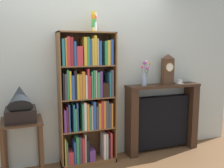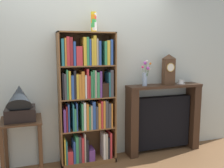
{
  "view_description": "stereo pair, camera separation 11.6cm",
  "coord_description": "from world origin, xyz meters",
  "px_view_note": "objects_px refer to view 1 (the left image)",
  "views": [
    {
      "loc": [
        -0.82,
        -3.1,
        1.64
      ],
      "look_at": [
        0.36,
        0.13,
        1.12
      ],
      "focal_mm": 39.13,
      "sensor_mm": 36.0,
      "label": 1
    },
    {
      "loc": [
        -0.71,
        -3.14,
        1.64
      ],
      "look_at": [
        0.36,
        0.13,
        1.12
      ],
      "focal_mm": 39.13,
      "sensor_mm": 36.0,
      "label": 2
    }
  ],
  "objects_px": {
    "side_table_left": "(22,136)",
    "mantel_clock": "(168,69)",
    "cup_stack": "(94,22)",
    "flower_vase": "(145,75)",
    "bookshelf": "(87,101)",
    "teacup_with_saucer": "(179,82)",
    "gramophone": "(20,105)",
    "fireplace_mantel": "(162,118)"
  },
  "relations": [
    {
      "from": "fireplace_mantel",
      "to": "mantel_clock",
      "type": "height_order",
      "value": "mantel_clock"
    },
    {
      "from": "mantel_clock",
      "to": "teacup_with_saucer",
      "type": "xyz_separation_m",
      "value": [
        0.23,
        0.0,
        -0.21
      ]
    },
    {
      "from": "gramophone",
      "to": "side_table_left",
      "type": "bearing_deg",
      "value": 90.0
    },
    {
      "from": "teacup_with_saucer",
      "to": "gramophone",
      "type": "bearing_deg",
      "value": -176.07
    },
    {
      "from": "teacup_with_saucer",
      "to": "mantel_clock",
      "type": "bearing_deg",
      "value": -179.49
    },
    {
      "from": "gramophone",
      "to": "mantel_clock",
      "type": "bearing_deg",
      "value": 4.29
    },
    {
      "from": "side_table_left",
      "to": "flower_vase",
      "type": "relative_size",
      "value": 1.92
    },
    {
      "from": "gramophone",
      "to": "cup_stack",
      "type": "bearing_deg",
      "value": 8.5
    },
    {
      "from": "side_table_left",
      "to": "flower_vase",
      "type": "height_order",
      "value": "flower_vase"
    },
    {
      "from": "bookshelf",
      "to": "side_table_left",
      "type": "xyz_separation_m",
      "value": [
        -0.87,
        -0.1,
        -0.37
      ]
    },
    {
      "from": "bookshelf",
      "to": "side_table_left",
      "type": "height_order",
      "value": "bookshelf"
    },
    {
      "from": "side_table_left",
      "to": "mantel_clock",
      "type": "distance_m",
      "value": 2.29
    },
    {
      "from": "bookshelf",
      "to": "mantel_clock",
      "type": "height_order",
      "value": "bookshelf"
    },
    {
      "from": "gramophone",
      "to": "fireplace_mantel",
      "type": "bearing_deg",
      "value": 5.14
    },
    {
      "from": "teacup_with_saucer",
      "to": "fireplace_mantel",
      "type": "bearing_deg",
      "value": 175.24
    },
    {
      "from": "fireplace_mantel",
      "to": "flower_vase",
      "type": "bearing_deg",
      "value": -175.17
    },
    {
      "from": "bookshelf",
      "to": "teacup_with_saucer",
      "type": "relative_size",
      "value": 13.39
    },
    {
      "from": "bookshelf",
      "to": "teacup_with_saucer",
      "type": "bearing_deg",
      "value": 0.46
    },
    {
      "from": "side_table_left",
      "to": "gramophone",
      "type": "bearing_deg",
      "value": -90.0
    },
    {
      "from": "side_table_left",
      "to": "bookshelf",
      "type": "bearing_deg",
      "value": 6.35
    },
    {
      "from": "bookshelf",
      "to": "fireplace_mantel",
      "type": "bearing_deg",
      "value": 1.71
    },
    {
      "from": "gramophone",
      "to": "flower_vase",
      "type": "height_order",
      "value": "flower_vase"
    },
    {
      "from": "cup_stack",
      "to": "flower_vase",
      "type": "relative_size",
      "value": 0.68
    },
    {
      "from": "side_table_left",
      "to": "flower_vase",
      "type": "bearing_deg",
      "value": 3.42
    },
    {
      "from": "gramophone",
      "to": "flower_vase",
      "type": "bearing_deg",
      "value": 5.2
    },
    {
      "from": "fireplace_mantel",
      "to": "mantel_clock",
      "type": "distance_m",
      "value": 0.79
    },
    {
      "from": "teacup_with_saucer",
      "to": "cup_stack",
      "type": "bearing_deg",
      "value": -179.26
    },
    {
      "from": "flower_vase",
      "to": "teacup_with_saucer",
      "type": "height_order",
      "value": "flower_vase"
    },
    {
      "from": "bookshelf",
      "to": "flower_vase",
      "type": "xyz_separation_m",
      "value": [
        0.89,
        0.01,
        0.33
      ]
    },
    {
      "from": "bookshelf",
      "to": "side_table_left",
      "type": "relative_size",
      "value": 2.48
    },
    {
      "from": "side_table_left",
      "to": "flower_vase",
      "type": "distance_m",
      "value": 1.89
    },
    {
      "from": "bookshelf",
      "to": "cup_stack",
      "type": "bearing_deg",
      "value": -3.16
    },
    {
      "from": "mantel_clock",
      "to": "side_table_left",
      "type": "bearing_deg",
      "value": -177.16
    },
    {
      "from": "cup_stack",
      "to": "flower_vase",
      "type": "distance_m",
      "value": 1.08
    },
    {
      "from": "gramophone",
      "to": "bookshelf",
      "type": "bearing_deg",
      "value": 9.89
    },
    {
      "from": "gramophone",
      "to": "mantel_clock",
      "type": "distance_m",
      "value": 2.19
    },
    {
      "from": "fireplace_mantel",
      "to": "mantel_clock",
      "type": "relative_size",
      "value": 2.57
    },
    {
      "from": "cup_stack",
      "to": "side_table_left",
      "type": "distance_m",
      "value": 1.74
    },
    {
      "from": "cup_stack",
      "to": "teacup_with_saucer",
      "type": "distance_m",
      "value": 1.66
    },
    {
      "from": "side_table_left",
      "to": "flower_vase",
      "type": "xyz_separation_m",
      "value": [
        1.76,
        0.11,
        0.69
      ]
    },
    {
      "from": "bookshelf",
      "to": "gramophone",
      "type": "relative_size",
      "value": 3.48
    },
    {
      "from": "gramophone",
      "to": "teacup_with_saucer",
      "type": "height_order",
      "value": "gramophone"
    }
  ]
}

